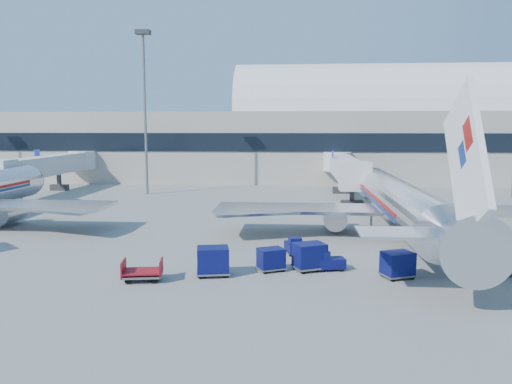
# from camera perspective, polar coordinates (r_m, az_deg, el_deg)

# --- Properties ---
(ground) EXTENTS (260.00, 260.00, 0.00)m
(ground) POSITION_cam_1_polar(r_m,az_deg,el_deg) (39.87, 3.06, -6.30)
(ground) COLOR gray
(ground) RESTS_ON ground
(terminal) EXTENTS (170.00, 28.15, 21.00)m
(terminal) POSITION_cam_1_polar(r_m,az_deg,el_deg) (95.82, -4.21, 6.25)
(terminal) COLOR #B2AA9E
(terminal) RESTS_ON ground
(airliner_main) EXTENTS (32.00, 37.26, 12.07)m
(airliner_main) POSITION_cam_1_polar(r_m,az_deg,el_deg) (44.64, 16.19, -1.27)
(airliner_main) COLOR silver
(airliner_main) RESTS_ON ground
(jetbridge_near) EXTENTS (4.40, 27.50, 6.25)m
(jetbridge_near) POSITION_cam_1_polar(r_m,az_deg,el_deg) (70.06, 9.99, 2.79)
(jetbridge_near) COLOR silver
(jetbridge_near) RESTS_ON ground
(jetbridge_mid) EXTENTS (4.40, 27.50, 6.25)m
(jetbridge_mid) POSITION_cam_1_polar(r_m,az_deg,el_deg) (78.20, -22.37, 2.82)
(jetbridge_mid) COLOR silver
(jetbridge_mid) RESTS_ON ground
(mast_west) EXTENTS (2.00, 1.20, 22.60)m
(mast_west) POSITION_cam_1_polar(r_m,az_deg,el_deg) (72.05, -12.63, 11.50)
(mast_west) COLOR slate
(mast_west) RESTS_ON ground
(barrier_near) EXTENTS (3.00, 0.55, 0.90)m
(barrier_near) POSITION_cam_1_polar(r_m,az_deg,el_deg) (45.05, 26.77, -4.91)
(barrier_near) COLOR #9E9E96
(barrier_near) RESTS_ON ground
(tug_lead) EXTENTS (2.21, 1.43, 1.33)m
(tug_lead) POSITION_cam_1_polar(r_m,az_deg,el_deg) (33.76, 8.23, -7.84)
(tug_lead) COLOR #090D49
(tug_lead) RESTS_ON ground
(tug_right) EXTENTS (2.28, 1.71, 1.33)m
(tug_right) POSITION_cam_1_polar(r_m,az_deg,el_deg) (36.95, 25.62, -7.16)
(tug_right) COLOR #090D49
(tug_right) RESTS_ON ground
(tug_left) EXTENTS (1.50, 2.23, 1.33)m
(tug_left) POSITION_cam_1_polar(r_m,az_deg,el_deg) (37.66, 4.34, -6.18)
(tug_left) COLOR #090D49
(tug_left) RESTS_ON ground
(cart_train_a) EXTENTS (2.54, 2.30, 1.82)m
(cart_train_a) POSITION_cam_1_polar(r_m,az_deg,el_deg) (33.50, 6.15, -7.28)
(cart_train_a) COLOR #090D49
(cart_train_a) RESTS_ON ground
(cart_train_b) EXTENTS (2.11, 1.92, 1.51)m
(cart_train_b) POSITION_cam_1_polar(r_m,az_deg,el_deg) (33.24, 1.73, -7.65)
(cart_train_b) COLOR #090D49
(cart_train_b) RESTS_ON ground
(cart_train_c) EXTENTS (2.37, 1.98, 1.85)m
(cart_train_c) POSITION_cam_1_polar(r_m,az_deg,el_deg) (32.26, -4.94, -7.81)
(cart_train_c) COLOR #090D49
(cart_train_c) RESTS_ON ground
(cart_solo_near) EXTENTS (2.31, 2.07, 1.67)m
(cart_solo_near) POSITION_cam_1_polar(r_m,az_deg,el_deg) (32.93, 15.88, -7.93)
(cart_solo_near) COLOR #090D49
(cart_solo_near) RESTS_ON ground
(cart_solo_far) EXTENTS (2.32, 1.95, 1.80)m
(cart_solo_far) POSITION_cam_1_polar(r_m,az_deg,el_deg) (36.06, 26.36, -6.98)
(cart_solo_far) COLOR #090D49
(cart_solo_far) RESTS_ON ground
(cart_open_red) EXTENTS (2.66, 2.08, 0.65)m
(cart_open_red) POSITION_cam_1_polar(r_m,az_deg,el_deg) (32.04, -12.78, -9.05)
(cart_open_red) COLOR slate
(cart_open_red) RESTS_ON ground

